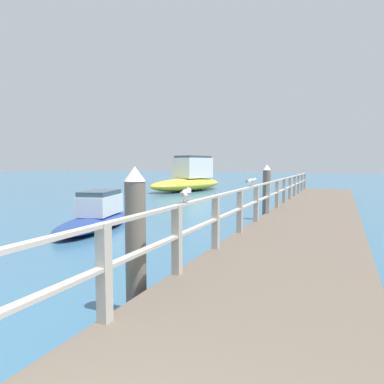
{
  "coord_description": "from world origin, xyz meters",
  "views": [
    {
      "loc": [
        0.85,
        -0.25,
        2.07
      ],
      "look_at": [
        -2.83,
        8.11,
        1.32
      ],
      "focal_mm": 32.0,
      "sensor_mm": 36.0,
      "label": 1
    }
  ],
  "objects_px": {
    "dock_piling_far": "(266,192)",
    "boat_3": "(189,179)",
    "seagull_background": "(251,181)",
    "boat_0": "(96,216)",
    "dock_piling_near": "(136,241)",
    "seagull_foreground": "(186,194)"
  },
  "relations": [
    {
      "from": "dock_piling_near",
      "to": "seagull_background",
      "type": "height_order",
      "value": "dock_piling_near"
    },
    {
      "from": "dock_piling_near",
      "to": "dock_piling_far",
      "type": "bearing_deg",
      "value": 90.0
    },
    {
      "from": "dock_piling_near",
      "to": "seagull_foreground",
      "type": "xyz_separation_m",
      "value": [
        0.38,
        0.8,
        0.6
      ]
    },
    {
      "from": "seagull_background",
      "to": "boat_3",
      "type": "xyz_separation_m",
      "value": [
        -8.67,
        15.34,
        -0.73
      ]
    },
    {
      "from": "dock_piling_near",
      "to": "dock_piling_far",
      "type": "height_order",
      "value": "same"
    },
    {
      "from": "dock_piling_far",
      "to": "boat_0",
      "type": "relative_size",
      "value": 0.44
    },
    {
      "from": "seagull_foreground",
      "to": "boat_0",
      "type": "xyz_separation_m",
      "value": [
        -5.14,
        4.19,
        -1.23
      ]
    },
    {
      "from": "seagull_background",
      "to": "boat_0",
      "type": "bearing_deg",
      "value": -163.97
    },
    {
      "from": "dock_piling_far",
      "to": "seagull_background",
      "type": "distance_m",
      "value": 3.93
    },
    {
      "from": "dock_piling_near",
      "to": "seagull_foreground",
      "type": "bearing_deg",
      "value": 64.6
    },
    {
      "from": "dock_piling_far",
      "to": "boat_3",
      "type": "height_order",
      "value": "boat_3"
    },
    {
      "from": "boat_3",
      "to": "seagull_background",
      "type": "bearing_deg",
      "value": -46.35
    },
    {
      "from": "dock_piling_near",
      "to": "boat_3",
      "type": "relative_size",
      "value": 0.25
    },
    {
      "from": "seagull_background",
      "to": "boat_3",
      "type": "distance_m",
      "value": 17.63
    },
    {
      "from": "dock_piling_far",
      "to": "boat_3",
      "type": "xyz_separation_m",
      "value": [
        -8.29,
        11.47,
        -0.13
      ]
    },
    {
      "from": "seagull_foreground",
      "to": "boat_0",
      "type": "bearing_deg",
      "value": 131.05
    },
    {
      "from": "dock_piling_near",
      "to": "seagull_background",
      "type": "relative_size",
      "value": 4.37
    },
    {
      "from": "seagull_foreground",
      "to": "boat_3",
      "type": "xyz_separation_m",
      "value": [
        -8.67,
        19.35,
        -0.73
      ]
    },
    {
      "from": "seagull_foreground",
      "to": "boat_3",
      "type": "distance_m",
      "value": 21.21
    },
    {
      "from": "dock_piling_far",
      "to": "boat_3",
      "type": "relative_size",
      "value": 0.25
    },
    {
      "from": "dock_piling_far",
      "to": "boat_0",
      "type": "bearing_deg",
      "value": -142.25
    },
    {
      "from": "dock_piling_near",
      "to": "boat_3",
      "type": "height_order",
      "value": "boat_3"
    }
  ]
}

